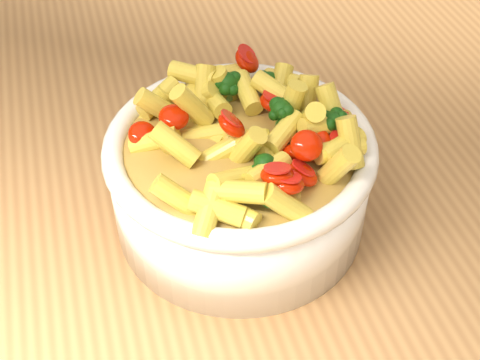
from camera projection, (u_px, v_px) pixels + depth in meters
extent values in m
cube|color=#B4824D|center=(178.00, 185.00, 0.66)|extent=(1.20, 0.80, 0.04)
cylinder|color=#B4824D|center=(427.00, 178.00, 1.33)|extent=(0.05, 0.05, 0.86)
cylinder|color=white|center=(240.00, 184.00, 0.57)|extent=(0.22, 0.22, 0.09)
ellipsoid|color=white|center=(240.00, 205.00, 0.59)|extent=(0.20, 0.20, 0.03)
torus|color=white|center=(240.00, 146.00, 0.54)|extent=(0.22, 0.22, 0.02)
ellipsoid|color=gold|center=(240.00, 146.00, 0.54)|extent=(0.19, 0.19, 0.02)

